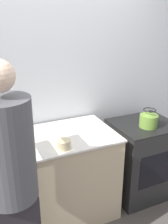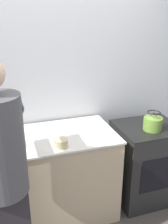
{
  "view_description": "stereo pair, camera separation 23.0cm",
  "coord_description": "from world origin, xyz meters",
  "views": [
    {
      "loc": [
        -0.72,
        -1.74,
        2.03
      ],
      "look_at": [
        0.17,
        0.24,
        1.19
      ],
      "focal_mm": 40.0,
      "sensor_mm": 36.0,
      "label": 1
    },
    {
      "loc": [
        -0.51,
        -1.82,
        2.03
      ],
      "look_at": [
        0.17,
        0.24,
        1.19
      ],
      "focal_mm": 40.0,
      "sensor_mm": 36.0,
      "label": 2
    }
  ],
  "objects": [
    {
      "name": "wall_back",
      "position": [
        0.0,
        0.76,
        1.3
      ],
      "size": [
        8.0,
        0.05,
        2.6
      ],
      "color": "silver",
      "rests_on": "ground_plane"
    },
    {
      "name": "counter",
      "position": [
        -0.39,
        0.35,
        0.47
      ],
      "size": [
        1.8,
        0.72,
        0.94
      ],
      "color": "#C6B28E",
      "rests_on": "ground_plane"
    },
    {
      "name": "oven",
      "position": [
        0.94,
        0.3,
        0.46
      ],
      "size": [
        0.69,
        0.6,
        0.91
      ],
      "color": "black",
      "rests_on": "ground_plane"
    },
    {
      "name": "person",
      "position": [
        -0.59,
        -0.24,
        0.98
      ],
      "size": [
        0.4,
        0.64,
        1.81
      ],
      "color": "#2C282E",
      "rests_on": "ground_plane"
    },
    {
      "name": "cutting_board",
      "position": [
        -0.55,
        0.29,
        0.95
      ],
      "size": [
        0.32,
        0.2,
        0.02
      ],
      "color": "#A87A4C",
      "rests_on": "counter"
    },
    {
      "name": "knife",
      "position": [
        -0.6,
        0.32,
        0.96
      ],
      "size": [
        0.24,
        0.14,
        0.01
      ],
      "rotation": [
        0.0,
        0.0,
        -0.43
      ],
      "color": "silver",
      "rests_on": "cutting_board"
    },
    {
      "name": "kettle",
      "position": [
        0.92,
        0.21,
        0.99
      ],
      "size": [
        0.19,
        0.19,
        0.2
      ],
      "color": "olive",
      "rests_on": "oven"
    },
    {
      "name": "bowl_mixing",
      "position": [
        -0.09,
        0.09,
        0.98
      ],
      "size": [
        0.12,
        0.12,
        0.08
      ],
      "color": "#C6B789",
      "rests_on": "counter"
    }
  ]
}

